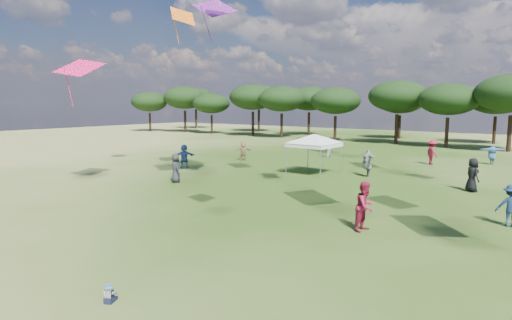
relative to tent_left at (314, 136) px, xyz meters
The scene contains 4 objects.
tree_line 27.67m from the tent_left, 73.33° to the left, with size 108.78×17.63×7.77m.
tent_left is the anchor object (origin of this frame).
toddler 20.24m from the tent_left, 74.79° to the right, with size 0.35×0.38×0.46m.
festival_crowd 4.41m from the tent_left, 17.48° to the left, with size 29.15×23.52×1.92m.
Camera 1 is at (8.39, -4.02, 4.75)m, focal length 30.00 mm.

